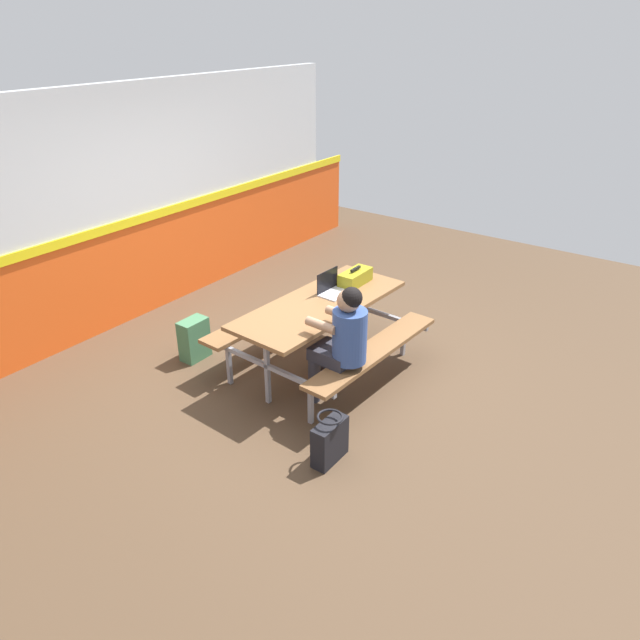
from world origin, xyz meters
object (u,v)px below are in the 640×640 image
Objects in this scene: toolbox_grey at (355,277)px; tote_bag_bright at (330,440)px; picnic_table_main at (320,318)px; student_nearer at (342,338)px; backpack_dark at (194,339)px; laptop_silver at (333,289)px.

toolbox_grey reaches higher than tote_bag_bright.
student_nearer reaches higher than picnic_table_main.
picnic_table_main is at bearing 177.03° from toolbox_grey.
backpack_dark reaches higher than tote_bag_bright.
toolbox_grey is 1.97m from tote_bag_bright.
laptop_silver is (0.25, 0.02, 0.21)m from picnic_table_main.
tote_bag_bright is (-1.09, -0.88, -0.38)m from picnic_table_main.
laptop_silver is at bearing 40.08° from student_nearer.
backpack_dark is (-0.17, 1.72, -0.49)m from student_nearer.
backpack_dark is at bearing 133.82° from toolbox_grey.
tote_bag_bright is at bearing -103.71° from backpack_dark.
student_nearer reaches higher than laptop_silver.
student_nearer is at bearing -152.97° from toolbox_grey.
laptop_silver is at bearing 5.56° from picnic_table_main.
backpack_dark is 1.02× the size of tote_bag_bright.
picnic_table_main is 1.46m from tote_bag_bright.
picnic_table_main is 4.80× the size of toolbox_grey.
picnic_table_main is 1.59× the size of student_nearer.
laptop_silver reaches higher than backpack_dark.
student_nearer is at bearing -84.23° from backpack_dark.
student_nearer is 1.80m from backpack_dark.
laptop_silver is 0.83× the size of toolbox_grey.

